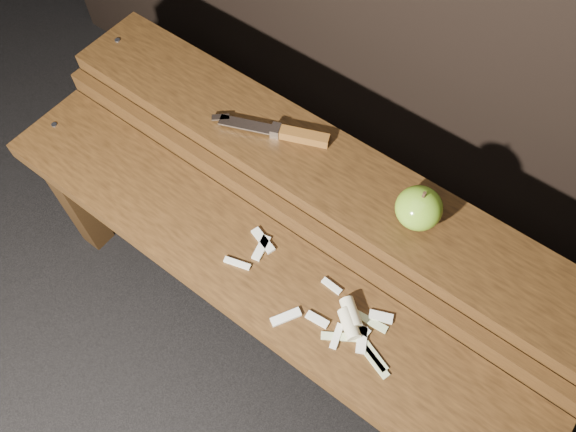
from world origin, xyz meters
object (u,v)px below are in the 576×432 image
Objects in this scene: bench_rear_tier at (319,190)px; apple at (419,208)px; knife at (289,133)px; bench_front_tier at (251,283)px.

bench_rear_tier is 13.70× the size of apple.
apple reaches higher than bench_rear_tier.
bench_rear_tier is 5.19× the size of knife.
apple is at bearing 48.43° from bench_front_tier.
knife reaches higher than bench_rear_tier.
apple is (0.20, 0.00, 0.12)m from bench_rear_tier.
knife is at bearing 168.74° from bench_rear_tier.
bench_rear_tier is at bearing -178.79° from apple.
apple is at bearing 1.21° from bench_rear_tier.
bench_front_tier is 5.19× the size of knife.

